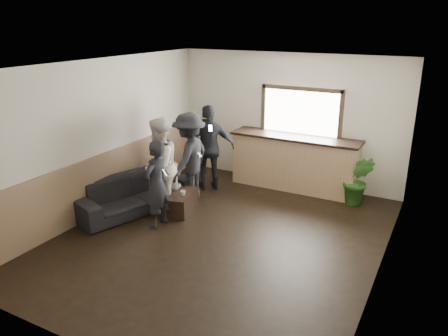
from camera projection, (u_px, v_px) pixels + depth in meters
The scene contains 12 objects.
ground at pixel (221, 236), 7.30m from camera, with size 5.00×6.00×0.01m, color black.
room_shell at pixel (182, 146), 7.15m from camera, with size 5.01×6.01×2.80m.
bar_counter at pixel (294, 159), 9.20m from camera, with size 2.70×0.68×2.13m.
sofa at pixel (134, 193), 8.22m from camera, with size 2.26×0.89×0.66m, color black.
coffee_table at pixel (180, 202), 8.22m from camera, with size 0.45×0.81×0.36m, color black.
cup_a at pixel (178, 186), 8.39m from camera, with size 0.11×0.11×0.09m, color silver.
cup_b at pixel (183, 193), 8.03m from camera, with size 0.10×0.10×0.09m, color silver.
potted_plant at pixel (358, 180), 8.39m from camera, with size 0.55×0.45×1.01m, color #2D6623.
person_a at pixel (156, 184), 7.44m from camera, with size 0.45×0.57×1.55m.
person_b at pixel (160, 165), 8.04m from camera, with size 0.79×0.95×1.78m.
person_c at pixel (189, 158), 8.49m from camera, with size 0.75×1.20×1.78m.
person_d at pixel (209, 148), 9.08m from camera, with size 1.10×0.99×1.80m.
Camera 1 is at (3.12, -5.74, 3.46)m, focal length 35.00 mm.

